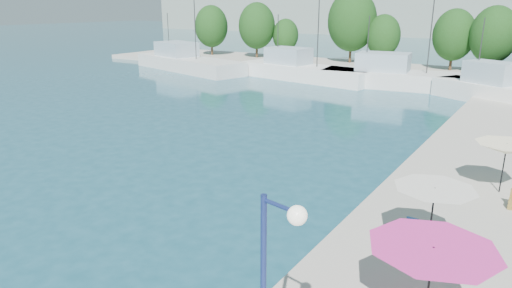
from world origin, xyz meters
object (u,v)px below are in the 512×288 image
Objects in this scene: trawler_02 at (302,71)px; umbrella_pink at (432,256)px; trawler_01 at (186,63)px; trawler_03 at (403,78)px; street_lamp at (276,273)px; umbrella_cream at (506,149)px; trawler_04 at (507,94)px; umbrella_white at (434,195)px.

umbrella_pink is (24.52, -39.58, 1.78)m from trawler_02.
trawler_01 is 1.06× the size of trawler_03.
trawler_02 is at bearing 128.38° from street_lamp.
umbrella_pink is 5.05m from street_lamp.
umbrella_cream is at bearing -39.48° from trawler_02.
trawler_01 and trawler_02 have the same top height.
umbrella_pink is 0.67× the size of street_lamp.
street_lamp is (10.28, -44.95, 3.02)m from trawler_03.
trawler_04 is 36.70m from umbrella_pink.
umbrella_pink is at bearing 77.67° from street_lamp.
street_lamp is (40.38, -42.75, 3.02)m from trawler_01.
trawler_01 is 1.39× the size of trawler_04.
street_lamp is at bearing -31.76° from trawler_01.
umbrella_white is at bearing -100.51° from umbrella_cream.
trawler_02 and trawler_04 have the same top height.
trawler_01 reaches higher than umbrella_pink.
street_lamp reaches higher than umbrella_pink.
trawler_04 is 5.41× the size of umbrella_white.
trawler_04 is (22.91, -2.96, 0.00)m from trawler_02.
trawler_02 is 12.31m from trawler_03.
trawler_03 is at bearing 107.33° from umbrella_white.
umbrella_pink is at bearing -92.73° from umbrella_cream.
trawler_01 is at bearing 144.64° from street_lamp.
trawler_03 is (12.27, 0.89, -0.00)m from trawler_02.
trawler_02 is at bearing 123.62° from umbrella_white.
trawler_03 is 11.31m from trawler_04.
trawler_03 and trawler_04 have the same top height.
trawler_04 is (10.64, -3.84, 0.00)m from trawler_03.
umbrella_white is 0.54× the size of street_lamp.
trawler_04 is at bearing 12.56° from trawler_01.
trawler_01 is at bearing -155.31° from trawler_04.
trawler_02 is (17.83, 1.31, 0.00)m from trawler_01.
trawler_02 is 23.10m from trawler_04.
trawler_03 is 1.31× the size of trawler_04.
umbrella_cream is at bearing 79.49° from umbrella_white.
trawler_03 is at bearing 106.83° from umbrella_pink.
trawler_01 is 53.83m from umbrella_white.
street_lamp is at bearing -54.29° from trawler_02.
umbrella_white is (-0.86, 4.00, 0.03)m from umbrella_pink.
trawler_01 is 50.51m from umbrella_cream.
trawler_02 reaches higher than umbrella_pink.
trawler_03 is 3.84× the size of street_lamp.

